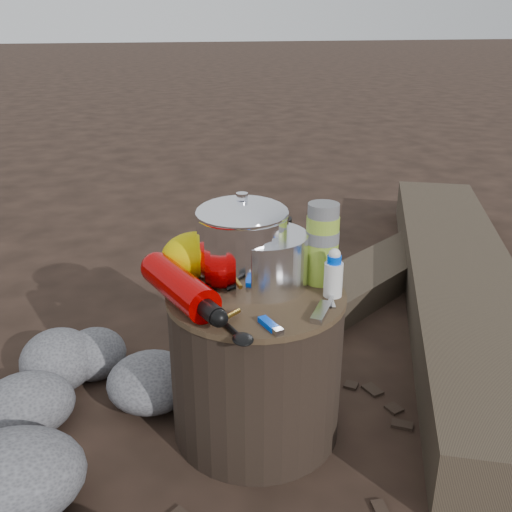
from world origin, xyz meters
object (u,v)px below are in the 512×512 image
object	(u,v)px
thermos	(322,244)
travel_mug	(274,242)
fuel_bottle	(180,286)
camping_pot	(242,242)
log_main	(458,281)
stump	(256,363)

from	to	relation	value
thermos	travel_mug	distance (m)	0.16
fuel_bottle	travel_mug	world-z (taller)	travel_mug
camping_pot	fuel_bottle	distance (m)	0.18
travel_mug	thermos	bearing A→B (deg)	-59.62
log_main	fuel_bottle	xyz separation A→B (m)	(-1.09, -0.47, 0.34)
thermos	travel_mug	size ratio (longest dim) A/B	1.56
log_main	camping_pot	xyz separation A→B (m)	(-0.93, -0.42, 0.40)
travel_mug	stump	bearing A→B (deg)	-121.28
stump	travel_mug	bearing A→B (deg)	58.72
log_main	thermos	distance (m)	0.96
camping_pot	thermos	size ratio (longest dim) A/B	1.10
log_main	thermos	xyz separation A→B (m)	(-0.74, -0.46, 0.39)
camping_pot	travel_mug	xyz separation A→B (m)	(0.11, 0.09, -0.05)
fuel_bottle	log_main	bearing A→B (deg)	6.42
fuel_bottle	travel_mug	distance (m)	0.31
log_main	travel_mug	xyz separation A→B (m)	(-0.82, -0.32, 0.36)
camping_pot	travel_mug	distance (m)	0.15
log_main	fuel_bottle	bearing A→B (deg)	-129.67
log_main	travel_mug	size ratio (longest dim) A/B	17.08
camping_pot	fuel_bottle	size ratio (longest dim) A/B	0.66
stump	travel_mug	xyz separation A→B (m)	(0.09, 0.15, 0.26)
thermos	stump	bearing A→B (deg)	-173.27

